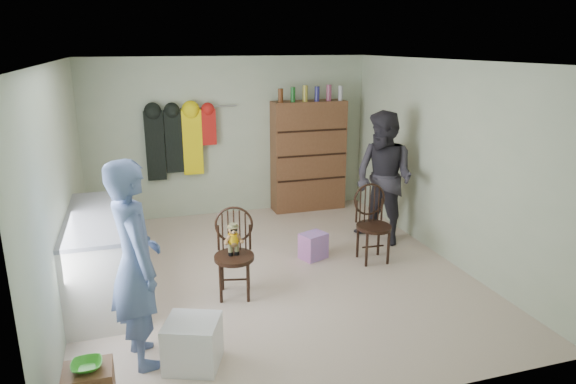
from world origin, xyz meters
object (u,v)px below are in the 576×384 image
object	(u,v)px
chair_front	(234,247)
dresser	(308,155)
chair_far	(372,220)
counter	(99,256)

from	to	relation	value
chair_front	dresser	distance (m)	3.25
dresser	chair_far	bearing A→B (deg)	-88.23
chair_front	chair_far	bearing A→B (deg)	26.15
counter	dresser	distance (m)	3.96
chair_far	chair_front	bearing A→B (deg)	-164.14
chair_front	dresser	xyz separation A→B (m)	(1.80, 2.68, 0.36)
counter	dresser	size ratio (longest dim) A/B	0.90
chair_far	dresser	xyz separation A→B (m)	(-0.07, 2.25, 0.38)
chair_front	dresser	world-z (taller)	dresser
counter	dresser	bearing A→B (deg)	35.69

